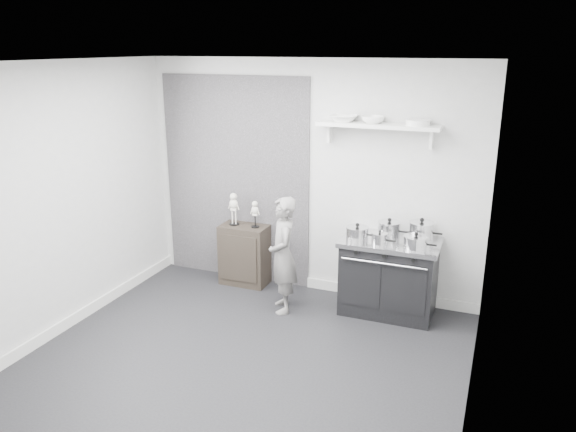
{
  "coord_description": "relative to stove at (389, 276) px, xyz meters",
  "views": [
    {
      "loc": [
        2.09,
        -4.17,
        2.83
      ],
      "look_at": [
        0.07,
        0.95,
        1.15
      ],
      "focal_mm": 35.0,
      "sensor_mm": 36.0,
      "label": 1
    }
  ],
  "objects": [
    {
      "name": "skeleton_full",
      "position": [
        -1.93,
        0.13,
        0.55
      ],
      "size": [
        0.13,
        0.08,
        0.46
      ],
      "primitive_type": null,
      "color": "beige",
      "rests_on": "side_cabinet"
    },
    {
      "name": "skeleton_torso",
      "position": [
        -1.65,
        0.13,
        0.51
      ],
      "size": [
        0.1,
        0.07,
        0.37
      ],
      "primitive_type": null,
      "color": "beige",
      "rests_on": "side_cabinet"
    },
    {
      "name": "child",
      "position": [
        -1.09,
        -0.37,
        0.23
      ],
      "size": [
        0.5,
        0.56,
        1.29
      ],
      "primitive_type": "imported",
      "rotation": [
        0.0,
        0.0,
        -1.07
      ],
      "color": "slate",
      "rests_on": "ground"
    },
    {
      "name": "wall_shelf",
      "position": [
        -0.24,
        0.2,
        1.59
      ],
      "size": [
        1.3,
        0.26,
        0.24
      ],
      "color": "white",
      "rests_on": "room_shell"
    },
    {
      "name": "bowl_small",
      "position": [
        -0.3,
        0.19,
        1.66
      ],
      "size": [
        0.24,
        0.24,
        0.07
      ],
      "primitive_type": "imported",
      "color": "white",
      "rests_on": "wall_shelf"
    },
    {
      "name": "bowl_large",
      "position": [
        -0.61,
        0.19,
        1.66
      ],
      "size": [
        0.3,
        0.3,
        0.07
      ],
      "primitive_type": "imported",
      "color": "white",
      "rests_on": "wall_shelf"
    },
    {
      "name": "pot_front_center",
      "position": [
        -0.08,
        -0.18,
        0.48
      ],
      "size": [
        0.26,
        0.17,
        0.16
      ],
      "color": "silver",
      "rests_on": "stove"
    },
    {
      "name": "pot_front_left",
      "position": [
        -0.35,
        -0.08,
        0.48
      ],
      "size": [
        0.33,
        0.25,
        0.18
      ],
      "color": "silver",
      "rests_on": "stove"
    },
    {
      "name": "pot_front_right",
      "position": [
        0.29,
        -0.16,
        0.48
      ],
      "size": [
        0.33,
        0.25,
        0.18
      ],
      "color": "silver",
      "rests_on": "stove"
    },
    {
      "name": "pot_back_right",
      "position": [
        0.29,
        0.13,
        0.52
      ],
      "size": [
        0.35,
        0.27,
        0.25
      ],
      "color": "silver",
      "rests_on": "stove"
    },
    {
      "name": "room_shell",
      "position": [
        -1.13,
        -1.33,
        1.22
      ],
      "size": [
        4.02,
        3.62,
        2.71
      ],
      "color": "#B4B4B2",
      "rests_on": "ground"
    },
    {
      "name": "plate_stack",
      "position": [
        0.17,
        0.19,
        1.65
      ],
      "size": [
        0.25,
        0.25,
        0.06
      ],
      "primitive_type": "cylinder",
      "color": "white",
      "rests_on": "wall_shelf"
    },
    {
      "name": "ground",
      "position": [
        -1.04,
        -1.48,
        -0.42
      ],
      "size": [
        4.0,
        4.0,
        0.0
      ],
      "primitive_type": "plane",
      "color": "black",
      "rests_on": "ground"
    },
    {
      "name": "stove",
      "position": [
        0.0,
        0.0,
        0.0
      ],
      "size": [
        1.04,
        0.65,
        0.84
      ],
      "color": "black",
      "rests_on": "ground"
    },
    {
      "name": "pot_back_left",
      "position": [
        -0.04,
        0.1,
        0.5
      ],
      "size": [
        0.33,
        0.25,
        0.22
      ],
      "color": "silver",
      "rests_on": "stove"
    },
    {
      "name": "side_cabinet",
      "position": [
        -1.8,
        0.13,
        -0.05
      ],
      "size": [
        0.57,
        0.33,
        0.74
      ],
      "primitive_type": "cube",
      "color": "black",
      "rests_on": "ground"
    }
  ]
}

